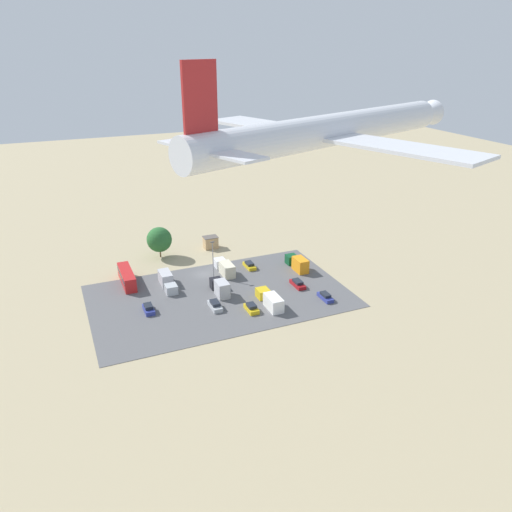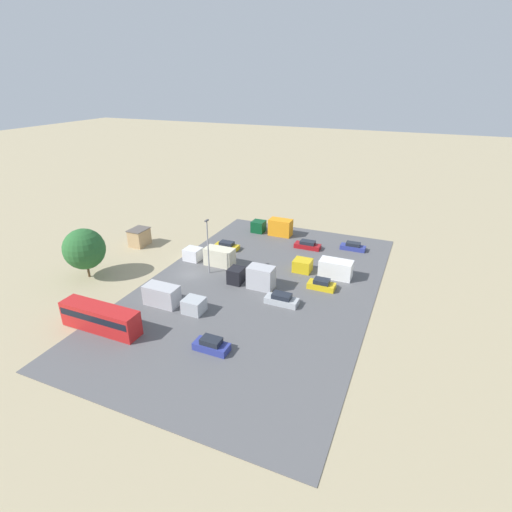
% 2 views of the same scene
% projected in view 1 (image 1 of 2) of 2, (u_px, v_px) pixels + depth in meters
% --- Properties ---
extents(ground_plane, '(400.00, 400.00, 0.00)m').
position_uv_depth(ground_plane, '(203.00, 274.00, 118.62)').
color(ground_plane, tan).
extents(parking_lot_surface, '(54.91, 33.46, 0.08)m').
position_uv_depth(parking_lot_surface, '(220.00, 296.00, 108.49)').
color(parking_lot_surface, '#565659').
rests_on(parking_lot_surface, ground).
extents(shed_building, '(3.81, 2.95, 3.22)m').
position_uv_depth(shed_building, '(211.00, 242.00, 133.22)').
color(shed_building, tan).
rests_on(shed_building, ground).
extents(bus, '(2.58, 10.76, 3.28)m').
position_uv_depth(bus, '(127.00, 277.00, 113.23)').
color(bus, red).
rests_on(bus, ground).
extents(parked_car_0, '(1.90, 4.50, 1.42)m').
position_uv_depth(parked_car_0, '(249.00, 265.00, 121.78)').
color(parked_car_0, gold).
rests_on(parked_car_0, ground).
extents(parked_car_1, '(1.91, 4.69, 1.56)m').
position_uv_depth(parked_car_1, '(215.00, 305.00, 103.20)').
color(parked_car_1, '#ADB2B7').
rests_on(parked_car_1, ground).
extents(parked_car_2, '(1.87, 4.21, 1.61)m').
position_uv_depth(parked_car_2, '(149.00, 309.00, 101.85)').
color(parked_car_2, navy).
rests_on(parked_car_2, ground).
extents(parked_car_3, '(1.71, 4.49, 1.42)m').
position_uv_depth(parked_car_3, '(325.00, 297.00, 106.84)').
color(parked_car_3, navy).
rests_on(parked_car_3, ground).
extents(parked_car_4, '(1.97, 4.09, 1.54)m').
position_uv_depth(parked_car_4, '(251.00, 308.00, 102.17)').
color(parked_car_4, gold).
rests_on(parked_car_4, ground).
extents(parked_car_5, '(1.87, 4.79, 1.45)m').
position_uv_depth(parked_car_5, '(298.00, 284.00, 112.55)').
color(parked_car_5, maroon).
rests_on(parked_car_5, ground).
extents(parked_truck_0, '(2.49, 8.93, 2.84)m').
position_uv_depth(parked_truck_0, '(167.00, 281.00, 112.22)').
color(parked_truck_0, '#ADB2B7').
rests_on(parked_truck_0, ground).
extents(parked_truck_1, '(2.56, 9.42, 2.85)m').
position_uv_depth(parked_truck_1, '(270.00, 300.00, 103.94)').
color(parked_truck_1, gold).
rests_on(parked_truck_1, ground).
extents(parked_truck_2, '(2.50, 8.25, 3.28)m').
position_uv_depth(parked_truck_2, '(298.00, 263.00, 120.71)').
color(parked_truck_2, '#0C4723').
rests_on(parked_truck_2, ground).
extents(parked_truck_3, '(2.45, 7.16, 3.43)m').
position_uv_depth(parked_truck_3, '(220.00, 287.00, 108.71)').
color(parked_truck_3, black).
rests_on(parked_truck_3, ground).
extents(parked_truck_4, '(2.52, 9.07, 2.98)m').
position_uv_depth(parked_truck_4, '(225.00, 268.00, 118.70)').
color(parked_truck_4, silver).
rests_on(parked_truck_4, ground).
extents(tree_near_shed, '(6.38, 6.38, 8.01)m').
position_uv_depth(tree_near_shed, '(159.00, 240.00, 126.29)').
color(tree_near_shed, brown).
rests_on(tree_near_shed, ground).
extents(light_pole_lot_centre, '(0.90, 0.28, 9.05)m').
position_uv_depth(light_pole_lot_centre, '(213.00, 258.00, 114.94)').
color(light_pole_lot_centre, gray).
rests_on(light_pole_lot_centre, ground).
extents(airplane, '(40.75, 34.97, 9.39)m').
position_uv_depth(airplane, '(334.00, 130.00, 55.12)').
color(airplane, silver).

